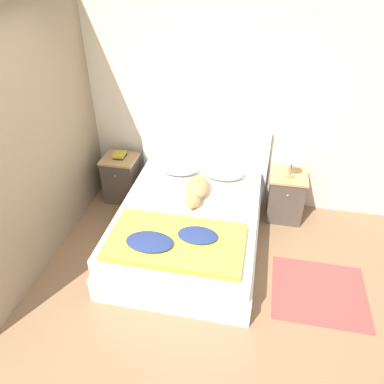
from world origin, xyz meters
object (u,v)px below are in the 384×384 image
(bed, at_px, (189,228))
(pillow_left, at_px, (179,166))
(book_stack, at_px, (119,155))
(nightstand_left, at_px, (122,178))
(nightstand_right, at_px, (286,196))
(dog, at_px, (196,190))
(table_lamp, at_px, (293,157))
(pillow_right, at_px, (223,171))

(bed, xyz_separation_m, pillow_left, (-0.28, 0.74, 0.34))
(book_stack, bearing_deg, bed, -36.47)
(nightstand_left, height_order, book_stack, book_stack)
(nightstand_left, height_order, nightstand_right, same)
(nightstand_left, bearing_deg, nightstand_right, 0.00)
(dog, distance_m, table_lamp, 1.17)
(bed, xyz_separation_m, nightstand_left, (-1.07, 0.77, 0.06))
(pillow_right, distance_m, dog, 0.54)
(dog, xyz_separation_m, book_stack, (-1.11, 0.53, 0.04))
(nightstand_right, bearing_deg, dog, -154.09)
(book_stack, distance_m, table_lamp, 2.15)
(nightstand_right, height_order, pillow_right, pillow_right)
(pillow_left, distance_m, dog, 0.57)
(pillow_left, relative_size, book_stack, 2.85)
(nightstand_left, relative_size, table_lamp, 1.89)
(nightstand_left, distance_m, book_stack, 0.34)
(pillow_left, distance_m, pillow_right, 0.56)
(pillow_left, relative_size, dog, 0.80)
(pillow_right, bearing_deg, nightstand_right, 1.62)
(dog, xyz_separation_m, table_lamp, (1.03, 0.49, 0.26))
(dog, relative_size, table_lamp, 2.00)
(pillow_left, bearing_deg, dog, -56.51)
(book_stack, bearing_deg, pillow_left, -3.45)
(pillow_right, xyz_separation_m, dog, (-0.24, -0.48, 0.01))
(dog, bearing_deg, pillow_right, 62.93)
(table_lamp, bearing_deg, nightstand_left, 179.75)
(pillow_left, height_order, dog, dog)
(nightstand_left, relative_size, book_stack, 3.38)
(pillow_left, bearing_deg, table_lamp, 0.55)
(bed, distance_m, pillow_left, 0.87)
(nightstand_right, relative_size, book_stack, 3.38)
(nightstand_right, relative_size, dog, 0.95)
(bed, height_order, pillow_left, pillow_left)
(pillow_right, height_order, dog, dog)
(pillow_left, xyz_separation_m, pillow_right, (0.56, 0.00, 0.00))
(table_lamp, bearing_deg, bed, -144.66)
(nightstand_left, bearing_deg, table_lamp, -0.25)
(bed, bearing_deg, pillow_right, 69.32)
(dog, bearing_deg, book_stack, 154.57)
(nightstand_left, bearing_deg, pillow_left, -1.62)
(bed, bearing_deg, pillow_left, 110.68)
(book_stack, bearing_deg, pillow_right, -2.02)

